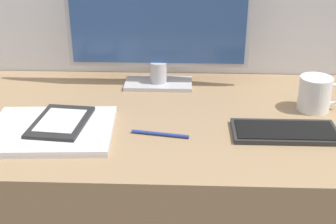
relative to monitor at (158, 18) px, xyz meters
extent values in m
cube|color=#B7B7BC|center=(0.00, 0.00, -0.21)|extent=(0.21, 0.11, 0.01)
cylinder|color=#B7B7BC|center=(0.00, 0.00, -0.17)|extent=(0.05, 0.05, 0.06)
cube|color=#B7B7BC|center=(0.00, 0.00, 0.02)|extent=(0.55, 0.01, 0.34)
cube|color=#2D4C84|center=(0.00, -0.01, 0.02)|extent=(0.52, 0.01, 0.31)
cube|color=#282828|center=(0.34, -0.31, -0.21)|extent=(0.26, 0.12, 0.01)
cube|color=black|center=(0.34, -0.32, -0.20)|extent=(0.24, 0.10, 0.00)
cube|color=silver|center=(-0.25, -0.33, -0.21)|extent=(0.32, 0.26, 0.01)
cube|color=silver|center=(-0.25, -0.33, -0.20)|extent=(0.32, 0.26, 0.01)
cube|color=black|center=(-0.23, -0.31, -0.19)|extent=(0.15, 0.20, 0.01)
cube|color=silver|center=(-0.23, -0.31, -0.19)|extent=(0.11, 0.14, 0.00)
cylinder|color=white|center=(0.44, -0.16, -0.17)|extent=(0.09, 0.09, 0.10)
torus|color=white|center=(0.49, -0.16, -0.17)|extent=(0.06, 0.01, 0.06)
cylinder|color=navy|center=(0.02, -0.33, -0.21)|extent=(0.14, 0.03, 0.01)
camera|label=1|loc=(0.08, -1.36, 0.34)|focal=50.00mm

